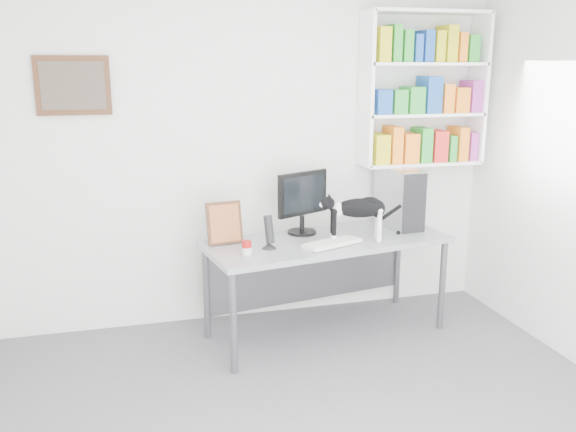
{
  "coord_description": "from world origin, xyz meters",
  "views": [
    {
      "loc": [
        -0.97,
        -2.73,
        2.05
      ],
      "look_at": [
        0.18,
        1.53,
        0.95
      ],
      "focal_mm": 38.0,
      "sensor_mm": 36.0,
      "label": 1
    }
  ],
  "objects_px": {
    "keyboard": "(332,243)",
    "leaning_print": "(224,222)",
    "pc_tower": "(399,198)",
    "bookshelf": "(424,89)",
    "cat": "(358,219)",
    "soup_can": "(247,248)",
    "desk": "(326,287)",
    "monitor": "(302,202)",
    "speaker": "(269,231)"
  },
  "relations": [
    {
      "from": "monitor",
      "to": "soup_can",
      "type": "distance_m",
      "value": 0.7
    },
    {
      "from": "desk",
      "to": "leaning_print",
      "type": "xyz_separation_m",
      "value": [
        -0.77,
        0.09,
        0.54
      ]
    },
    {
      "from": "desk",
      "to": "pc_tower",
      "type": "bearing_deg",
      "value": 7.92
    },
    {
      "from": "pc_tower",
      "to": "soup_can",
      "type": "height_order",
      "value": "pc_tower"
    },
    {
      "from": "cat",
      "to": "speaker",
      "type": "bearing_deg",
      "value": -167.81
    },
    {
      "from": "leaning_print",
      "to": "keyboard",
      "type": "bearing_deg",
      "value": -26.01
    },
    {
      "from": "speaker",
      "to": "soup_can",
      "type": "distance_m",
      "value": 0.22
    },
    {
      "from": "monitor",
      "to": "keyboard",
      "type": "height_order",
      "value": "monitor"
    },
    {
      "from": "keyboard",
      "to": "leaning_print",
      "type": "distance_m",
      "value": 0.8
    },
    {
      "from": "bookshelf",
      "to": "speaker",
      "type": "bearing_deg",
      "value": -160.34
    },
    {
      "from": "bookshelf",
      "to": "cat",
      "type": "xyz_separation_m",
      "value": [
        -0.73,
        -0.48,
        -0.92
      ]
    },
    {
      "from": "monitor",
      "to": "leaning_print",
      "type": "distance_m",
      "value": 0.64
    },
    {
      "from": "bookshelf",
      "to": "monitor",
      "type": "xyz_separation_m",
      "value": [
        -1.07,
        -0.18,
        -0.84
      ]
    },
    {
      "from": "pc_tower",
      "to": "keyboard",
      "type": "bearing_deg",
      "value": -156.15
    },
    {
      "from": "bookshelf",
      "to": "desk",
      "type": "xyz_separation_m",
      "value": [
        -0.94,
        -0.38,
        -1.47
      ]
    },
    {
      "from": "pc_tower",
      "to": "speaker",
      "type": "height_order",
      "value": "pc_tower"
    },
    {
      "from": "leaning_print",
      "to": "desk",
      "type": "bearing_deg",
      "value": -14.09
    },
    {
      "from": "keyboard",
      "to": "leaning_print",
      "type": "relative_size",
      "value": 1.36
    },
    {
      "from": "desk",
      "to": "soup_can",
      "type": "relative_size",
      "value": 18.57
    },
    {
      "from": "monitor",
      "to": "soup_can",
      "type": "bearing_deg",
      "value": -166.36
    },
    {
      "from": "leaning_print",
      "to": "cat",
      "type": "height_order",
      "value": "cat"
    },
    {
      "from": "bookshelf",
      "to": "monitor",
      "type": "distance_m",
      "value": 1.37
    },
    {
      "from": "monitor",
      "to": "pc_tower",
      "type": "height_order",
      "value": "monitor"
    },
    {
      "from": "bookshelf",
      "to": "pc_tower",
      "type": "bearing_deg",
      "value": -146.42
    },
    {
      "from": "monitor",
      "to": "speaker",
      "type": "distance_m",
      "value": 0.49
    },
    {
      "from": "monitor",
      "to": "leaning_print",
      "type": "xyz_separation_m",
      "value": [
        -0.63,
        -0.12,
        -0.09
      ]
    },
    {
      "from": "keyboard",
      "to": "pc_tower",
      "type": "relative_size",
      "value": 0.93
    },
    {
      "from": "desk",
      "to": "speaker",
      "type": "bearing_deg",
      "value": -175.5
    },
    {
      "from": "monitor",
      "to": "pc_tower",
      "type": "distance_m",
      "value": 0.82
    },
    {
      "from": "keyboard",
      "to": "pc_tower",
      "type": "bearing_deg",
      "value": 7.27
    },
    {
      "from": "monitor",
      "to": "pc_tower",
      "type": "relative_size",
      "value": 1.04
    },
    {
      "from": "desk",
      "to": "monitor",
      "type": "relative_size",
      "value": 3.68
    },
    {
      "from": "pc_tower",
      "to": "soup_can",
      "type": "bearing_deg",
      "value": -166.68
    },
    {
      "from": "desk",
      "to": "pc_tower",
      "type": "xyz_separation_m",
      "value": [
        0.68,
        0.21,
        0.62
      ]
    },
    {
      "from": "cat",
      "to": "pc_tower",
      "type": "bearing_deg",
      "value": 43.82
    },
    {
      "from": "keyboard",
      "to": "leaning_print",
      "type": "height_order",
      "value": "leaning_print"
    },
    {
      "from": "bookshelf",
      "to": "desk",
      "type": "height_order",
      "value": "bookshelf"
    },
    {
      "from": "desk",
      "to": "monitor",
      "type": "xyz_separation_m",
      "value": [
        -0.14,
        0.2,
        0.63
      ]
    },
    {
      "from": "pc_tower",
      "to": "leaning_print",
      "type": "bearing_deg",
      "value": -179.44
    },
    {
      "from": "bookshelf",
      "to": "soup_can",
      "type": "relative_size",
      "value": 12.55
    },
    {
      "from": "speaker",
      "to": "leaning_print",
      "type": "bearing_deg",
      "value": 111.39
    },
    {
      "from": "keyboard",
      "to": "speaker",
      "type": "relative_size",
      "value": 1.75
    },
    {
      "from": "keyboard",
      "to": "desk",
      "type": "bearing_deg",
      "value": 62.57
    },
    {
      "from": "soup_can",
      "to": "leaning_print",
      "type": "bearing_deg",
      "value": 109.29
    },
    {
      "from": "leaning_print",
      "to": "cat",
      "type": "bearing_deg",
      "value": -18.43
    },
    {
      "from": "keyboard",
      "to": "leaning_print",
      "type": "xyz_separation_m",
      "value": [
        -0.75,
        0.25,
        0.15
      ]
    },
    {
      "from": "leaning_print",
      "to": "speaker",
      "type": "bearing_deg",
      "value": -43.33
    },
    {
      "from": "speaker",
      "to": "leaning_print",
      "type": "xyz_separation_m",
      "value": [
        -0.29,
        0.21,
        0.04
      ]
    },
    {
      "from": "monitor",
      "to": "cat",
      "type": "distance_m",
      "value": 0.47
    },
    {
      "from": "pc_tower",
      "to": "speaker",
      "type": "distance_m",
      "value": 1.21
    }
  ]
}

